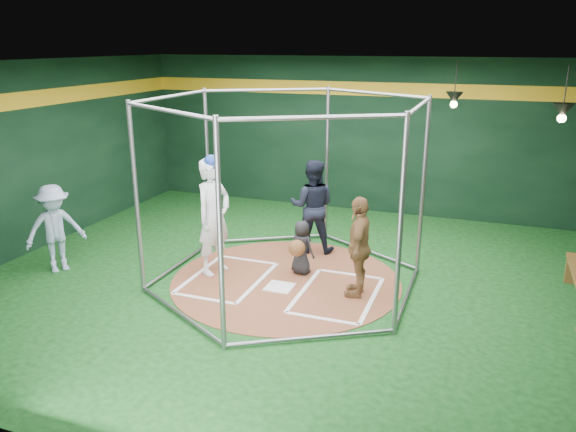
% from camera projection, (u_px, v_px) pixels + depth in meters
% --- Properties ---
extents(room_shell, '(10.10, 9.10, 3.53)m').
position_uv_depth(room_shell, '(286.00, 178.00, 8.80)').
color(room_shell, '#0C3810').
rests_on(room_shell, ground).
extents(clay_disc, '(3.80, 3.80, 0.01)m').
position_uv_depth(clay_disc, '(286.00, 280.00, 9.32)').
color(clay_disc, brown).
rests_on(clay_disc, ground).
extents(home_plate, '(0.43, 0.43, 0.01)m').
position_uv_depth(home_plate, '(279.00, 287.00, 9.04)').
color(home_plate, white).
rests_on(home_plate, clay_disc).
extents(batter_box_left, '(1.17, 1.77, 0.01)m').
position_uv_depth(batter_box_left, '(228.00, 278.00, 9.40)').
color(batter_box_left, white).
rests_on(batter_box_left, clay_disc).
extents(batter_box_right, '(1.17, 1.77, 0.01)m').
position_uv_depth(batter_box_right, '(337.00, 294.00, 8.78)').
color(batter_box_right, white).
rests_on(batter_box_right, clay_disc).
extents(batting_cage, '(4.05, 4.67, 3.00)m').
position_uv_depth(batting_cage, '(286.00, 194.00, 8.87)').
color(batting_cage, gray).
rests_on(batting_cage, ground).
extents(pendant_lamp_near, '(0.34, 0.34, 0.90)m').
position_uv_depth(pendant_lamp_near, '(454.00, 98.00, 11.01)').
color(pendant_lamp_near, black).
rests_on(pendant_lamp_near, room_shell).
extents(pendant_lamp_far, '(0.34, 0.34, 0.90)m').
position_uv_depth(pendant_lamp_far, '(563.00, 111.00, 8.99)').
color(pendant_lamp_far, black).
rests_on(pendant_lamp_far, room_shell).
extents(batter_figure, '(0.64, 0.82, 2.04)m').
position_uv_depth(batter_figure, '(214.00, 215.00, 9.38)').
color(batter_figure, silver).
rests_on(batter_figure, clay_disc).
extents(visitor_leopard, '(0.48, 0.96, 1.58)m').
position_uv_depth(visitor_leopard, '(359.00, 247.00, 8.58)').
color(visitor_leopard, '#AE7F4A').
rests_on(visitor_leopard, clay_disc).
extents(catcher_figure, '(0.53, 0.60, 0.93)m').
position_uv_depth(catcher_figure, '(301.00, 247.00, 9.44)').
color(catcher_figure, black).
rests_on(catcher_figure, clay_disc).
extents(umpire, '(0.96, 0.81, 1.75)m').
position_uv_depth(umpire, '(312.00, 206.00, 10.39)').
color(umpire, black).
rests_on(umpire, clay_disc).
extents(bystander_blue, '(1.04, 1.13, 1.53)m').
position_uv_depth(bystander_blue, '(55.00, 229.00, 9.52)').
color(bystander_blue, '#8FA2BE').
rests_on(bystander_blue, ground).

